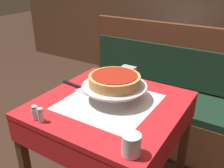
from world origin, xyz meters
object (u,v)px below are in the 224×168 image
object	(u,v)px
dining_table_front	(110,117)
condiment_caddy	(166,31)
pizza_pan_stand	(115,86)
pepper_shaker	(41,115)
deep_dish_pizza	(115,80)
napkin_holder	(129,72)
dining_table_rear	(169,46)
booth_bench	(159,107)
salt_shaker	(35,113)
water_glass_near	(131,145)
pizza_server	(79,87)

from	to	relation	value
dining_table_front	condiment_caddy	xyz separation A→B (m)	(-0.31, 1.74, 0.14)
pizza_pan_stand	pepper_shaker	distance (m)	0.46
deep_dish_pizza	pepper_shaker	size ratio (longest dim) A/B	4.01
napkin_holder	dining_table_rear	bearing A→B (deg)	97.60
pizza_pan_stand	pepper_shaker	world-z (taller)	pizza_pan_stand
dining_table_rear	pepper_shaker	distance (m)	2.04
dining_table_front	booth_bench	distance (m)	0.89
deep_dish_pizza	salt_shaker	bearing A→B (deg)	-118.82
dining_table_rear	water_glass_near	xyz separation A→B (m)	(0.57, -2.01, 0.16)
napkin_holder	salt_shaker	bearing A→B (deg)	-102.10
salt_shaker	dining_table_front	bearing A→B (deg)	57.79
salt_shaker	napkin_holder	size ratio (longest dim) A/B	0.78
dining_table_rear	pizza_pan_stand	bearing A→B (deg)	-81.31
dining_table_front	condiment_caddy	distance (m)	1.77
pizza_pan_stand	condiment_caddy	size ratio (longest dim) A/B	2.61
condiment_caddy	salt_shaker	bearing A→B (deg)	-87.62
pizza_server	condiment_caddy	xyz separation A→B (m)	(-0.04, 1.69, 0.03)
booth_bench	pizza_server	distance (m)	0.93
napkin_holder	condiment_caddy	world-z (taller)	condiment_caddy
dining_table_front	condiment_caddy	world-z (taller)	condiment_caddy
dining_table_front	dining_table_rear	distance (m)	1.70
pizza_pan_stand	salt_shaker	world-z (taller)	pizza_pan_stand
dining_table_rear	pizza_server	xyz separation A→B (m)	(-0.02, -1.63, 0.12)
water_glass_near	salt_shaker	size ratio (longest dim) A/B	1.24
dining_table_rear	pizza_pan_stand	world-z (taller)	pizza_pan_stand
booth_bench	pizza_pan_stand	world-z (taller)	booth_bench
water_glass_near	salt_shaker	world-z (taller)	water_glass_near
pizza_pan_stand	water_glass_near	xyz separation A→B (m)	(0.32, -0.39, -0.03)
dining_table_front	water_glass_near	distance (m)	0.49
water_glass_near	pepper_shaker	size ratio (longest dim) A/B	1.27
deep_dish_pizza	napkin_holder	distance (m)	0.33
salt_shaker	pepper_shaker	xyz separation A→B (m)	(0.04, 0.00, -0.00)
dining_table_front	napkin_holder	bearing A→B (deg)	101.06
condiment_caddy	dining_table_front	bearing A→B (deg)	-79.80
dining_table_rear	napkin_holder	size ratio (longest dim) A/B	7.37
dining_table_front	deep_dish_pizza	bearing A→B (deg)	88.44
pizza_pan_stand	condiment_caddy	distance (m)	1.71
booth_bench	condiment_caddy	bearing A→B (deg)	109.64
deep_dish_pizza	water_glass_near	distance (m)	0.51
water_glass_near	booth_bench	bearing A→B (deg)	104.80
booth_bench	pepper_shaker	size ratio (longest dim) A/B	20.59
pizza_server	napkin_holder	bearing A→B (deg)	57.54
dining_table_rear	water_glass_near	size ratio (longest dim) A/B	7.65
dining_table_front	pizza_server	world-z (taller)	pizza_server
pepper_shaker	condiment_caddy	size ratio (longest dim) A/B	0.51
napkin_holder	pizza_pan_stand	bearing A→B (deg)	-76.78
dining_table_front	dining_table_rear	bearing A→B (deg)	98.36
booth_bench	condiment_caddy	distance (m)	1.08
dining_table_rear	salt_shaker	bearing A→B (deg)	-89.42
dining_table_rear	salt_shaker	xyz separation A→B (m)	(0.02, -2.04, 0.15)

